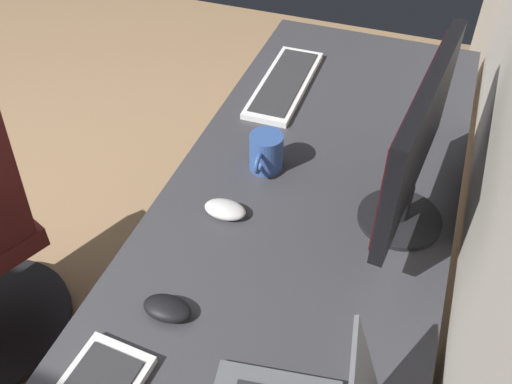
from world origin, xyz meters
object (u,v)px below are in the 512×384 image
object	(u,v)px
coffee_mug	(266,152)
mouse_spare	(167,308)
keyboard_spare	(285,83)
mouse_main	(225,209)
monitor_primary	(417,144)

from	to	relation	value
coffee_mug	mouse_spare	bearing A→B (deg)	-4.33
mouse_spare	keyboard_spare	bearing A→B (deg)	-177.78
keyboard_spare	mouse_main	size ratio (longest dim) A/B	4.05
mouse_spare	coffee_mug	world-z (taller)	coffee_mug
mouse_main	mouse_spare	xyz separation A→B (m)	(0.30, -0.00, 0.00)
mouse_spare	coffee_mug	size ratio (longest dim) A/B	0.81
mouse_main	mouse_spare	size ratio (longest dim) A/B	1.00
monitor_primary	mouse_spare	size ratio (longest dim) A/B	4.93
monitor_primary	mouse_main	world-z (taller)	monitor_primary
keyboard_spare	mouse_spare	xyz separation A→B (m)	(0.89, 0.03, 0.01)
keyboard_spare	mouse_main	bearing A→B (deg)	3.72
monitor_primary	keyboard_spare	world-z (taller)	monitor_primary
mouse_main	keyboard_spare	bearing A→B (deg)	-176.28
mouse_spare	mouse_main	bearing A→B (deg)	179.32
keyboard_spare	coffee_mug	xyz separation A→B (m)	(0.39, 0.07, 0.04)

